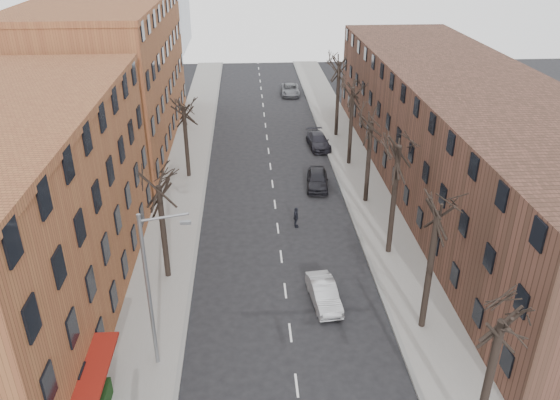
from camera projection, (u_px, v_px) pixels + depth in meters
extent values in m
cube|color=gray|center=(186.00, 172.00, 51.09)|extent=(4.00, 90.00, 0.15)
cube|color=gray|center=(355.00, 168.00, 51.99)|extent=(4.00, 90.00, 0.15)
cube|color=brown|center=(109.00, 76.00, 55.52)|extent=(12.00, 28.00, 14.00)
cube|color=#513126|center=(463.00, 135.00, 45.77)|extent=(12.00, 50.00, 10.00)
cylinder|color=slate|center=(149.00, 295.00, 26.88)|extent=(0.20, 0.20, 9.00)
cylinder|color=slate|center=(163.00, 217.00, 25.00)|extent=(2.39, 0.12, 0.46)
cube|color=slate|center=(185.00, 223.00, 25.19)|extent=(0.50, 0.22, 0.14)
imported|color=#A4A7AB|center=(324.00, 293.00, 33.26)|extent=(1.92, 4.32, 1.38)
imported|color=black|center=(317.00, 179.00, 47.96)|extent=(2.29, 4.73, 1.56)
imported|color=black|center=(318.00, 141.00, 56.61)|extent=(2.36, 5.03, 1.42)
imported|color=slate|center=(290.00, 90.00, 74.10)|extent=(2.52, 5.20, 1.42)
imported|color=black|center=(296.00, 217.00, 41.58)|extent=(0.46, 1.00, 1.67)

